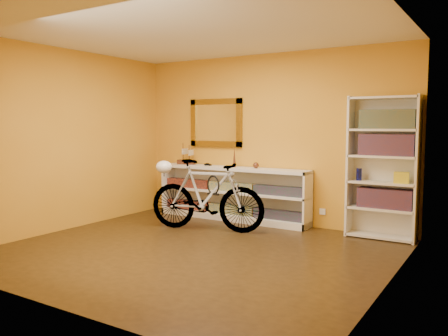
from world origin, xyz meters
The scene contains 24 objects.
floor centered at (0.00, 0.00, -0.01)m, with size 4.50×4.00×0.01m, color black.
ceiling centered at (0.00, 0.00, 2.60)m, with size 4.50×4.00×0.01m, color silver.
back_wall centered at (0.00, 2.00, 1.30)m, with size 4.50×0.01×2.60m, color #C6861D.
left_wall centered at (-2.25, 0.00, 1.30)m, with size 0.01×4.00×2.60m, color #C6861D.
right_wall centered at (2.25, 0.00, 1.30)m, with size 0.01×4.00×2.60m, color #C6861D.
gilt_mirror centered at (-0.95, 1.97, 1.55)m, with size 0.98×0.06×0.78m, color brown.
wall_socket centered at (0.90, 1.99, 0.25)m, with size 0.09×0.01×0.09m, color silver.
console_unit centered at (-0.55, 1.81, 0.42)m, with size 2.60×0.35×0.85m, color silver, non-canonical shape.
cd_row_lower centered at (-0.55, 1.79, 0.17)m, with size 2.50×0.13×0.14m, color black.
cd_row_upper centered at (-0.55, 1.79, 0.54)m, with size 2.50×0.13×0.14m, color navy.
model_ship centered at (-1.45, 1.81, 1.03)m, with size 0.31×0.12×0.36m, color #3B1C10, non-canonical shape.
toy_car centered at (-1.01, 1.81, 0.85)m, with size 0.00×0.00×0.00m, color black.
bronze_ornament centered at (-0.50, 1.81, 1.01)m, with size 0.05×0.05×0.31m, color #5A311E.
decorative_orb centered at (-0.12, 1.81, 0.90)m, with size 0.09×0.09×0.09m, color #5A311E.
bookcase centered at (1.76, 1.84, 0.95)m, with size 0.90×0.30×1.90m, color silver, non-canonical shape.
book_row_a centered at (1.81, 1.84, 0.55)m, with size 0.70×0.22×0.26m, color maroon.
book_row_b centered at (1.81, 1.84, 1.25)m, with size 0.70×0.22×0.28m, color maroon.
book_row_c centered at (1.81, 1.84, 1.59)m, with size 0.70×0.22×0.25m, color #184855.
travel_mug centered at (1.46, 1.82, 0.85)m, with size 0.07×0.07×0.16m, color navy.
red_tin centered at (1.56, 1.87, 1.56)m, with size 0.15×0.15×0.20m, color maroon.
yellow_bag centered at (2.01, 1.80, 0.84)m, with size 0.18×0.12×0.14m, color yellow.
bicycle centered at (-0.47, 0.97, 0.51)m, with size 1.74×0.45×1.02m, color silver.
helmet centered at (-1.11, 0.82, 0.90)m, with size 0.24×0.23×0.18m, color white.
u_lock centered at (-0.37, 1.00, 0.67)m, with size 0.21×0.21×0.02m, color black.
Camera 1 is at (3.17, -4.38, 1.52)m, focal length 36.67 mm.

